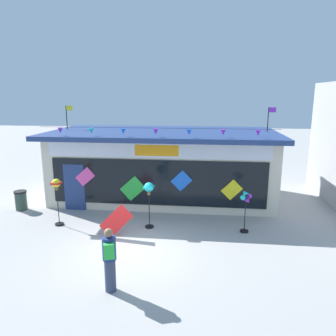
# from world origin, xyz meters

# --- Properties ---
(ground_plane) EXTENTS (80.00, 80.00, 0.00)m
(ground_plane) POSITION_xyz_m (0.00, 0.00, 0.00)
(ground_plane) COLOR #9E9B99
(kite_shop_building) EXTENTS (10.30, 5.14, 4.36)m
(kite_shop_building) POSITION_xyz_m (0.32, 5.66, 1.64)
(kite_shop_building) COLOR beige
(kite_shop_building) RESTS_ON ground_plane
(wind_spinner_far_left) EXTENTS (0.33, 0.33, 1.81)m
(wind_spinner_far_left) POSITION_xyz_m (-3.21, 1.77, 1.42)
(wind_spinner_far_left) COLOR black
(wind_spinner_far_left) RESTS_ON ground_plane
(wind_spinner_left) EXTENTS (0.36, 0.36, 1.74)m
(wind_spinner_left) POSITION_xyz_m (0.26, 1.91, 1.39)
(wind_spinner_left) COLOR black
(wind_spinner_left) RESTS_ON ground_plane
(wind_spinner_center_left) EXTENTS (0.43, 0.30, 1.56)m
(wind_spinner_center_left) POSITION_xyz_m (3.74, 1.88, 1.09)
(wind_spinner_center_left) COLOR black
(wind_spinner_center_left) RESTS_ON ground_plane
(person_near_camera) EXTENTS (0.38, 0.48, 1.68)m
(person_near_camera) POSITION_xyz_m (-0.03, -2.14, 0.89)
(person_near_camera) COLOR #333D56
(person_near_camera) RESTS_ON ground_plane
(trash_bin) EXTENTS (0.52, 0.52, 0.84)m
(trash_bin) POSITION_xyz_m (-5.56, 3.18, 0.43)
(trash_bin) COLOR #2D4238
(trash_bin) RESTS_ON ground_plane
(display_kite_on_ground) EXTENTS (1.18, 0.23, 1.18)m
(display_kite_on_ground) POSITION_xyz_m (-0.74, 0.99, 0.59)
(display_kite_on_ground) COLOR red
(display_kite_on_ground) RESTS_ON ground_plane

